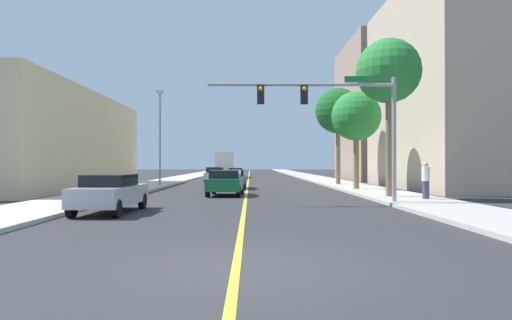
% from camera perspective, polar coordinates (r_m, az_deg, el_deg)
% --- Properties ---
extents(ground, '(192.00, 192.00, 0.00)m').
position_cam_1_polar(ground, '(50.50, -0.95, -2.52)').
color(ground, '#2D2D30').
extents(sidewalk_left, '(3.65, 168.00, 0.15)m').
position_cam_1_polar(sidewalk_left, '(51.18, -10.07, -2.40)').
color(sidewalk_left, beige).
rests_on(sidewalk_left, ground).
extents(sidewalk_right, '(3.65, 168.00, 0.15)m').
position_cam_1_polar(sidewalk_right, '(51.10, 8.19, -2.41)').
color(sidewalk_right, '#B2ADA3').
rests_on(sidewalk_right, ground).
extents(lane_marking_center, '(0.16, 144.00, 0.01)m').
position_cam_1_polar(lane_marking_center, '(50.50, -0.95, -2.51)').
color(lane_marking_center, yellow).
rests_on(lane_marking_center, ground).
extents(building_left_near, '(14.14, 23.70, 7.09)m').
position_cam_1_polar(building_left_near, '(39.84, -28.17, 2.07)').
color(building_left_near, beige).
rests_on(building_left_near, ground).
extents(building_right_near, '(12.44, 17.46, 14.79)m').
position_cam_1_polar(building_right_near, '(39.21, 25.33, 7.75)').
color(building_right_near, tan).
rests_on(building_right_near, ground).
extents(building_right_far, '(14.35, 14.53, 15.35)m').
position_cam_1_polar(building_right_far, '(56.59, 17.96, 5.51)').
color(building_right_far, gray).
rests_on(building_right_far, ground).
extents(traffic_signal_mast, '(8.44, 0.36, 5.61)m').
position_cam_1_polar(traffic_signal_mast, '(21.57, 9.54, 6.02)').
color(traffic_signal_mast, gray).
rests_on(traffic_signal_mast, sidewalk_right).
extents(street_lamp, '(0.56, 0.28, 7.38)m').
position_cam_1_polar(street_lamp, '(37.54, -11.48, 3.27)').
color(street_lamp, gray).
rests_on(street_lamp, sidewalk_left).
extents(palm_near, '(3.36, 3.36, 8.21)m').
position_cam_1_polar(palm_near, '(26.01, 15.66, 10.16)').
color(palm_near, brown).
rests_on(palm_near, sidewalk_right).
extents(palm_mid, '(3.34, 3.34, 6.58)m').
position_cam_1_polar(palm_mid, '(32.75, 11.97, 5.12)').
color(palm_mid, brown).
rests_on(palm_mid, sidewalk_right).
extents(palm_far, '(3.76, 3.76, 7.96)m').
position_cam_1_polar(palm_far, '(39.98, 9.84, 5.80)').
color(palm_far, brown).
rests_on(palm_far, sidewalk_right).
extents(car_white, '(1.86, 4.15, 1.48)m').
position_cam_1_polar(car_white, '(46.41, -4.96, -1.77)').
color(car_white, white).
rests_on(car_white, ground).
extents(car_gray, '(1.99, 3.88, 1.30)m').
position_cam_1_polar(car_gray, '(58.03, -2.43, -1.56)').
color(car_gray, slate).
rests_on(car_gray, ground).
extents(car_blue, '(1.93, 4.61, 1.39)m').
position_cam_1_polar(car_blue, '(34.89, -2.80, -2.24)').
color(car_blue, '#1E389E').
rests_on(car_blue, ground).
extents(car_silver, '(1.88, 4.55, 1.44)m').
position_cam_1_polar(car_silver, '(18.60, -17.13, -3.77)').
color(car_silver, '#BCBCC1').
rests_on(car_silver, ground).
extents(car_green, '(2.05, 4.01, 1.46)m').
position_cam_1_polar(car_green, '(27.29, -3.69, -2.69)').
color(car_green, '#196638').
rests_on(car_green, ground).
extents(delivery_truck, '(2.59, 7.75, 3.33)m').
position_cam_1_polar(delivery_truck, '(65.10, -3.80, -0.50)').
color(delivery_truck, red).
rests_on(delivery_truck, ground).
extents(pedestrian, '(0.38, 0.38, 1.76)m').
position_cam_1_polar(pedestrian, '(24.26, 19.75, -2.33)').
color(pedestrian, '#3F3859').
rests_on(pedestrian, sidewalk_right).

